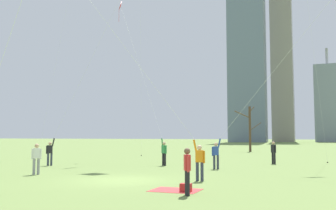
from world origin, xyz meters
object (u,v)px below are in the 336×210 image
(kite_flyer_far_back_purple, at_px, (252,107))
(kite_flyer_midfield_right_red, at_px, (157,130))
(kite_flyer_foreground_right_yellow, at_px, (85,77))
(bystander_watching_nearby, at_px, (36,157))
(bystander_far_off_by_trees, at_px, (187,169))
(bystander_strolling_midfield, at_px, (273,151))
(picnic_spot, at_px, (181,189))
(kite_flyer_midfield_center_blue, at_px, (155,97))
(kite_flyer_midfield_left_pink, at_px, (5,63))
(bare_tree_rightmost, at_px, (250,127))

(kite_flyer_far_back_purple, distance_m, kite_flyer_midfield_right_red, 7.53)
(kite_flyer_foreground_right_yellow, distance_m, bystander_watching_nearby, 9.06)
(bystander_far_off_by_trees, height_order, bystander_watching_nearby, same)
(bystander_far_off_by_trees, bearing_deg, bystander_strolling_midfield, 84.85)
(bystander_watching_nearby, bearing_deg, picnic_spot, -18.25)
(kite_flyer_foreground_right_yellow, bearing_deg, picnic_spot, -43.01)
(kite_flyer_midfield_center_blue, bearing_deg, bystander_strolling_midfield, 71.43)
(kite_flyer_midfield_center_blue, height_order, bystander_strolling_midfield, kite_flyer_midfield_center_blue)
(kite_flyer_midfield_right_red, xyz_separation_m, kite_flyer_foreground_right_yellow, (-5.04, -1.65, 3.83))
(kite_flyer_far_back_purple, distance_m, kite_flyer_foreground_right_yellow, 12.37)
(kite_flyer_midfield_left_pink, distance_m, kite_flyer_far_back_purple, 13.68)
(kite_flyer_midfield_left_pink, distance_m, kite_flyer_midfield_center_blue, 6.63)
(bystander_watching_nearby, height_order, bystander_strolling_midfield, same)
(kite_flyer_far_back_purple, height_order, bystander_strolling_midfield, kite_flyer_far_back_purple)
(kite_flyer_foreground_right_yellow, xyz_separation_m, bystander_strolling_midfield, (12.72, 5.08, -5.41))
(kite_flyer_midfield_center_blue, distance_m, bare_tree_rightmost, 33.38)
(picnic_spot, bearing_deg, bystander_far_off_by_trees, -59.29)
(kite_flyer_foreground_right_yellow, xyz_separation_m, bystander_watching_nearby, (1.71, -7.07, -5.41))
(kite_flyer_far_back_purple, relative_size, bare_tree_rightmost, 2.58)
(bystander_far_off_by_trees, distance_m, bystander_watching_nearby, 10.30)
(kite_flyer_far_back_purple, distance_m, bystander_far_off_by_trees, 10.62)
(kite_flyer_midfield_left_pink, xyz_separation_m, bare_tree_rightmost, (4.65, 37.11, -2.03))
(kite_flyer_foreground_right_yellow, bearing_deg, kite_flyer_midfield_center_blue, -40.48)
(kite_flyer_midfield_center_blue, relative_size, bystander_far_off_by_trees, 8.22)
(bystander_far_off_by_trees, relative_size, bystander_strolling_midfield, 1.00)
(bystander_strolling_midfield, bearing_deg, kite_flyer_far_back_purple, -96.32)
(kite_flyer_midfield_center_blue, height_order, kite_flyer_foreground_right_yellow, kite_flyer_foreground_right_yellow)
(kite_flyer_midfield_center_blue, bearing_deg, bystander_watching_nearby, 178.01)
(bystander_far_off_by_trees, bearing_deg, kite_flyer_foreground_right_yellow, 135.99)
(bystander_strolling_midfield, bearing_deg, bystander_watching_nearby, -132.18)
(bystander_far_off_by_trees, xyz_separation_m, bare_tree_rightmost, (-3.39, 36.95, 2.19))
(picnic_spot, bearing_deg, bystander_watching_nearby, 161.75)
(kite_flyer_midfield_left_pink, relative_size, kite_flyer_midfield_center_blue, 1.33)
(picnic_spot, bearing_deg, kite_flyer_midfield_right_red, 116.11)
(bystander_watching_nearby, relative_size, bare_tree_rightmost, 0.28)
(bystander_far_off_by_trees, bearing_deg, picnic_spot, 120.71)
(kite_flyer_midfield_center_blue, relative_size, kite_flyer_far_back_purple, 0.88)
(kite_flyer_midfield_right_red, bearing_deg, bystander_far_off_by_trees, -63.57)
(bystander_strolling_midfield, bearing_deg, kite_flyer_midfield_center_blue, -108.57)
(kite_flyer_foreground_right_yellow, bearing_deg, bystander_far_off_by_trees, -44.01)
(kite_flyer_foreground_right_yellow, distance_m, bare_tree_rightmost, 27.42)
(bystander_strolling_midfield, height_order, picnic_spot, bystander_strolling_midfield)
(kite_flyer_midfield_center_blue, height_order, bystander_far_off_by_trees, kite_flyer_midfield_center_blue)
(kite_flyer_far_back_purple, xyz_separation_m, picnic_spot, (-1.30, -9.36, -3.66))
(kite_flyer_midfield_center_blue, relative_size, bystander_strolling_midfield, 8.22)
(bystander_far_off_by_trees, bearing_deg, bare_tree_rightmost, 95.23)
(kite_flyer_midfield_left_pink, xyz_separation_m, picnic_spot, (7.53, 0.99, -5.03))
(bystander_far_off_by_trees, distance_m, bystander_strolling_midfield, 16.04)
(kite_flyer_midfield_left_pink, bearing_deg, bystander_watching_nearby, 111.06)
(kite_flyer_far_back_purple, distance_m, bystander_watching_nearby, 12.50)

